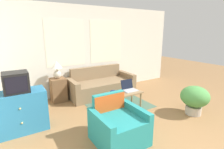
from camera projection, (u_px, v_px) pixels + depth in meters
wall_back at (89, 50)px, 5.33m from camera, size 6.27×0.06×2.60m
rug at (112, 101)px, 4.84m from camera, size 1.53×1.89×0.01m
couch at (101, 86)px, 5.29m from camera, size 1.94×0.86×0.81m
armchair at (118, 126)px, 3.03m from camera, size 0.82×0.80×0.79m
tv_dresser at (20, 112)px, 3.30m from camera, size 0.94×0.50×0.79m
television at (16, 82)px, 3.15m from camera, size 0.42×0.39×0.37m
side_table at (58, 90)px, 4.77m from camera, size 0.39×0.39×0.64m
table_lamp at (57, 68)px, 4.62m from camera, size 0.28×0.28×0.47m
coffee_table at (124, 94)px, 4.28m from camera, size 0.85×0.45×0.42m
laptop at (129, 88)px, 4.39m from camera, size 0.34×0.31×0.25m
cup_navy at (120, 93)px, 4.08m from camera, size 0.08×0.08×0.10m
snack_bowl at (113, 92)px, 4.18m from camera, size 0.18×0.18×0.08m
tv_remote at (119, 91)px, 4.31m from camera, size 0.07×0.16×0.02m
potted_plant at (195, 98)px, 3.98m from camera, size 0.63×0.63×0.67m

